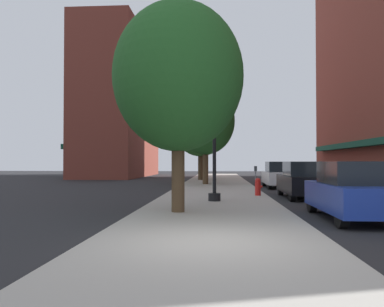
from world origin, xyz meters
TOP-DOWN VIEW (x-y plane):
  - ground_plane at (4.00, 18.00)m, footprint 90.00×90.00m
  - sidewalk_slab at (0.00, 19.00)m, footprint 4.80×50.00m
  - building_far_background at (-11.01, 37.00)m, footprint 6.80×18.00m
  - lamppost at (0.01, 7.96)m, footprint 0.48×0.48m
  - fire_hydrant at (1.95, 10.66)m, footprint 0.33×0.26m
  - parking_meter_near at (2.05, 12.89)m, footprint 0.14×0.09m
  - tree_near at (-0.75, 19.94)m, footprint 4.06×4.06m
  - tree_mid at (-1.06, 4.46)m, footprint 4.01×4.01m
  - tree_far at (-1.40, 26.44)m, footprint 4.98×4.98m
  - car_blue at (4.00, 3.96)m, footprint 1.80×4.30m
  - car_black at (4.00, 10.70)m, footprint 1.80×4.30m
  - car_white at (4.00, 18.02)m, footprint 1.80×4.30m

SIDE VIEW (x-z plane):
  - ground_plane at x=4.00m, z-range 0.00..0.00m
  - sidewalk_slab at x=0.00m, z-range 0.00..0.12m
  - fire_hydrant at x=1.95m, z-range 0.12..0.91m
  - car_blue at x=4.00m, z-range -0.02..1.64m
  - car_black at x=4.00m, z-range -0.02..1.64m
  - car_white at x=4.00m, z-range -0.02..1.64m
  - parking_meter_near at x=2.05m, z-range 0.29..1.60m
  - lamppost at x=0.01m, z-range 0.25..6.15m
  - tree_mid at x=-1.06m, z-range 1.03..7.49m
  - tree_near at x=-0.75m, z-range 1.11..7.80m
  - tree_far at x=-1.40m, z-range 1.10..8.83m
  - building_far_background at x=-11.01m, z-range -0.02..15.88m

